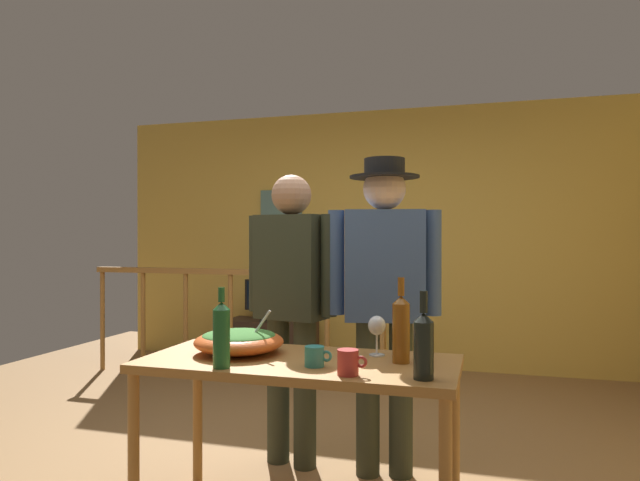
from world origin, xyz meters
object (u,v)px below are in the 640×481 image
framed_picture (281,210)px  salad_bowl (239,340)px  flat_screen_tv (270,296)px  tv_console (271,343)px  mug_red (348,362)px  wine_glass (377,327)px  wine_bottle_amber (401,328)px  wine_bottle_green (221,334)px  person_standing_right (384,284)px  wine_bottle_dark (424,344)px  person_standing_left (291,293)px  mug_teal (315,356)px  serving_table (299,377)px  stair_railing (275,311)px

framed_picture → salad_bowl: 3.47m
flat_screen_tv → salad_bowl: size_ratio=1.26×
tv_console → mug_red: 3.63m
tv_console → wine_glass: size_ratio=4.86×
wine_glass → wine_bottle_amber: bearing=-42.0°
flat_screen_tv → wine_bottle_green: size_ratio=1.57×
person_standing_right → tv_console: bearing=-68.2°
wine_bottle_amber → person_standing_right: bearing=106.7°
mug_red → person_standing_right: bearing=90.8°
framed_picture → tv_console: 1.40m
framed_picture → salad_bowl: bearing=-73.0°
wine_bottle_amber → tv_console: bearing=121.0°
wine_bottle_dark → person_standing_left: 1.21m
framed_picture → wine_bottle_green: framed_picture is taller
wine_bottle_green → wine_bottle_dark: 0.84m
person_standing_left → mug_teal: bearing=128.3°
wine_bottle_dark → person_standing_right: person_standing_right is taller
serving_table → wine_bottle_green: size_ratio=4.16×
salad_bowl → wine_bottle_amber: wine_bottle_amber is taller
wine_bottle_green → wine_bottle_amber: size_ratio=0.91×
stair_railing → mug_red: size_ratio=23.53×
wine_glass → mug_teal: wine_glass is taller
mug_red → serving_table: bearing=141.6°
framed_picture → person_standing_left: (1.04, -2.61, -0.61)m
flat_screen_tv → mug_red: bearing=-63.4°
person_standing_left → person_standing_right: size_ratio=0.96×
flat_screen_tv → person_standing_right: person_standing_right is taller
mug_teal → person_standing_right: (0.16, 0.78, 0.25)m
wine_bottle_green → wine_bottle_amber: (0.71, 0.31, 0.01)m
wine_glass → stair_railing: bearing=121.8°
flat_screen_tv → tv_console: bearing=90.0°
tv_console → wine_bottle_dark: bearing=-59.5°
flat_screen_tv → wine_bottle_dark: bearing=-59.2°
serving_table → salad_bowl: salad_bowl is taller
tv_console → wine_bottle_amber: 3.48m
wine_bottle_amber → framed_picture: bearing=118.6°
tv_console → wine_glass: wine_glass is taller
framed_picture → stair_railing: size_ratio=0.16×
mug_red → person_standing_left: (-0.55, 0.88, 0.18)m
framed_picture → wine_bottle_green: size_ratio=1.37×
flat_screen_tv → wine_bottle_green: 3.38m
stair_railing → mug_teal: 2.70m
wine_bottle_amber → salad_bowl: bearing=-178.7°
person_standing_left → mug_red: bearing=134.3°
mug_red → tv_console: bearing=116.3°
wine_glass → person_standing_right: bearing=96.0°
flat_screen_tv → person_standing_right: bearing=-55.5°
stair_railing → tv_console: stair_railing is taller
framed_picture → wine_bottle_green: 3.75m
flat_screen_tv → person_standing_left: size_ratio=0.32×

